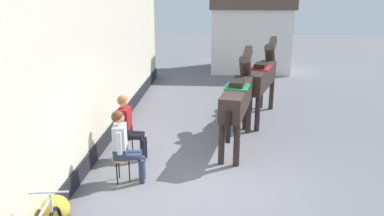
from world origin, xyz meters
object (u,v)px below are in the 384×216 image
at_px(seated_visitor_far, 128,124).
at_px(saddled_horse_far, 262,76).
at_px(flower_planter_near, 56,215).
at_px(saddled_horse_near, 238,96).
at_px(seated_visitor_near, 124,143).

bearing_deg(seated_visitor_far, saddled_horse_far, 44.33).
distance_m(saddled_horse_far, flower_planter_near, 6.66).
bearing_deg(saddled_horse_far, saddled_horse_near, -109.41).
bearing_deg(saddled_horse_far, flower_planter_near, -121.46).
relative_size(seated_visitor_near, seated_visitor_far, 1.00).
bearing_deg(seated_visitor_far, saddled_horse_near, 21.88).
bearing_deg(saddled_horse_near, saddled_horse_far, 70.59).
xyz_separation_m(seated_visitor_far, saddled_horse_near, (2.30, 0.92, 0.38)).
distance_m(seated_visitor_far, saddled_horse_far, 4.23).
bearing_deg(seated_visitor_near, saddled_horse_far, 54.06).
relative_size(saddled_horse_far, flower_planter_near, 4.54).
height_order(seated_visitor_near, flower_planter_near, seated_visitor_near).
bearing_deg(seated_visitor_near, flower_planter_near, -109.29).
height_order(saddled_horse_far, flower_planter_near, saddled_horse_far).
bearing_deg(seated_visitor_near, seated_visitor_far, 98.96).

